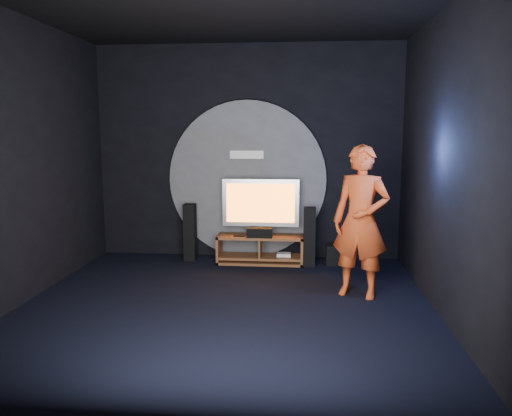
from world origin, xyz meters
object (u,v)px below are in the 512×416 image
(tower_speaker_left, at_px, (190,232))
(player, at_px, (361,221))
(subwoofer, at_px, (335,254))
(media_console, at_px, (261,251))
(tv, at_px, (261,205))
(tower_speaker_right, at_px, (309,237))

(tower_speaker_left, xyz_separation_m, player, (2.56, -1.57, 0.51))
(tower_speaker_left, height_order, subwoofer, tower_speaker_left)
(media_console, xyz_separation_m, tv, (-0.01, 0.07, 0.75))
(tower_speaker_right, bearing_deg, player, -66.04)
(media_console, xyz_separation_m, tower_speaker_left, (-1.17, 0.08, 0.27))
(media_console, distance_m, tower_speaker_right, 0.82)
(tower_speaker_right, bearing_deg, subwoofer, 16.50)
(tower_speaker_right, relative_size, player, 0.48)
(tower_speaker_right, relative_size, subwoofer, 2.93)
(tower_speaker_right, distance_m, player, 1.61)
(media_console, relative_size, subwoofer, 4.33)
(tower_speaker_right, xyz_separation_m, player, (0.62, -1.39, 0.51))
(tv, relative_size, subwoofer, 3.86)
(media_console, height_order, tower_speaker_left, tower_speaker_left)
(media_console, distance_m, subwoofer, 1.19)
(media_console, distance_m, tv, 0.75)
(tower_speaker_left, distance_m, subwoofer, 2.38)
(subwoofer, bearing_deg, media_console, -178.58)
(tower_speaker_left, xyz_separation_m, tower_speaker_right, (1.94, -0.18, 0.00))
(tv, xyz_separation_m, player, (1.40, -1.55, 0.03))
(media_console, height_order, tv, tv)
(player, bearing_deg, subwoofer, 118.66)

